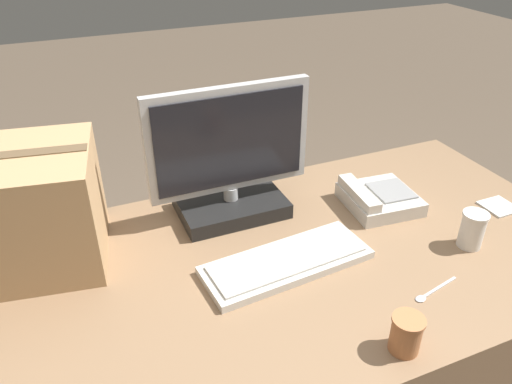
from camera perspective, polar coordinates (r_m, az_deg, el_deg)
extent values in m
cube|color=#8C6B4C|center=(1.62, 2.66, -18.27)|extent=(1.80, 0.90, 0.76)
cube|color=black|center=(1.54, -2.87, -1.50)|extent=(0.32, 0.22, 0.05)
cylinder|color=#B2B2B2|center=(1.52, -2.91, -0.11)|extent=(0.04, 0.04, 0.04)
cube|color=#B2B2B2|center=(1.43, -3.10, 6.01)|extent=(0.48, 0.03, 0.32)
cube|color=black|center=(1.42, -2.86, 5.74)|extent=(0.44, 0.01, 0.27)
cube|color=beige|center=(1.33, 3.35, -8.09)|extent=(0.46, 0.20, 0.02)
cube|color=#B7B2A8|center=(1.32, 3.36, -7.62)|extent=(0.43, 0.17, 0.01)
cube|color=beige|center=(1.62, 13.96, -0.82)|extent=(0.23, 0.23, 0.04)
cube|color=beige|center=(1.56, 11.70, -0.12)|extent=(0.06, 0.20, 0.03)
cube|color=gray|center=(1.62, 15.21, 0.17)|extent=(0.13, 0.14, 0.01)
cylinder|color=#BC7547|center=(1.15, 16.74, -15.42)|extent=(0.07, 0.07, 0.08)
cylinder|color=#BC7547|center=(1.12, 17.09, -13.83)|extent=(0.07, 0.07, 0.01)
cylinder|color=white|center=(1.50, 23.45, -4.12)|extent=(0.07, 0.07, 0.10)
cylinder|color=white|center=(1.47, 23.88, -2.40)|extent=(0.07, 0.07, 0.01)
cube|color=silver|center=(1.35, 20.25, -10.15)|extent=(0.12, 0.03, 0.00)
ellipsoid|color=silver|center=(1.30, 18.31, -11.50)|extent=(0.03, 0.03, 0.00)
cube|color=tan|center=(1.41, -25.00, -1.82)|extent=(0.42, 0.39, 0.31)
cube|color=brown|center=(1.34, -26.46, 3.83)|extent=(0.36, 0.10, 0.00)
cube|color=silver|center=(1.74, 26.01, -1.50)|extent=(0.10, 0.10, 0.01)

